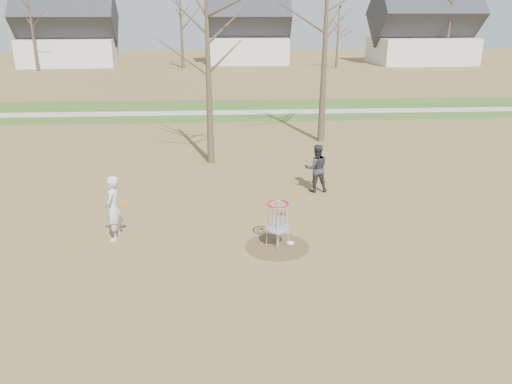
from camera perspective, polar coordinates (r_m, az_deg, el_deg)
ground at (r=14.03m, az=2.46°, el=-6.26°), size 160.00×160.00×0.00m
green_band at (r=34.11m, az=-1.34°, el=9.40°), size 160.00×8.00×0.01m
footpath at (r=33.13m, az=-1.26°, el=9.11°), size 160.00×1.50×0.01m
dirt_circle at (r=14.03m, az=2.46°, el=-6.25°), size 1.80×1.80×0.01m
player_standing at (r=14.67m, az=-16.03°, el=-1.81°), size 0.50×0.72×1.90m
player_throwing at (r=18.14m, az=6.91°, el=2.72°), size 0.87×0.69×1.75m
disc_grounded at (r=14.23m, az=3.95°, el=-5.82°), size 0.22×0.22×0.02m
discs_in_play at (r=14.43m, az=-4.44°, el=-0.60°), size 5.19×0.99×0.15m
disc_golf_basket at (r=13.65m, az=2.51°, el=-2.82°), size 0.64×0.64×1.35m
bare_trees at (r=48.42m, az=0.01°, el=18.84°), size 52.62×44.98×9.00m
houses_row at (r=65.39m, az=1.32°, el=17.48°), size 56.51×10.01×7.26m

